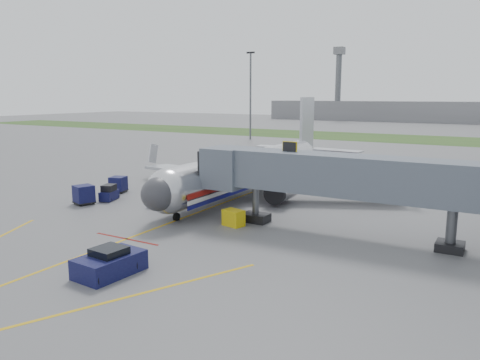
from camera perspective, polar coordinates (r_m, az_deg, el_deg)
The scene contains 16 objects.
ground at distance 38.63m, azimuth -9.56°, elevation -5.55°, with size 400.00×400.00×0.00m, color #565659.
grass_strip at distance 121.39m, azimuth 18.54°, elevation 4.84°, with size 300.00×25.00×0.01m, color #2D4C1E.
apron_markings at distance 33.52m, azimuth -17.68°, elevation -8.38°, with size 21.52×50.00×0.01m.
airliner at distance 50.47m, azimuth 1.38°, elevation 1.40°, with size 32.10×35.67×10.25m.
jet_bridge at distance 35.82m, azimuth 11.69°, elevation 0.46°, with size 25.30×4.00×6.90m.
light_mast_left at distance 112.30m, azimuth 1.28°, elevation 10.48°, with size 2.00×0.44×20.40m.
distant_terminal at distance 201.54m, azimuth 20.41°, elevation 7.84°, with size 120.00×14.00×8.00m, color slate.
control_tower at distance 203.93m, azimuth 11.90°, elevation 12.03°, with size 4.00×4.00×30.00m.
pushback_tug at distance 29.09m, azimuth -15.61°, elevation -9.73°, with size 2.70×4.11×1.64m.
baggage_tug at distance 48.97m, azimuth -15.67°, elevation -1.58°, with size 1.85×2.52×1.59m.
baggage_cart_a at distance 53.12m, azimuth -9.39°, elevation -0.22°, with size 1.83×1.83×1.73m.
baggage_cart_b at distance 52.60m, azimuth -14.62°, elevation -0.52°, with size 1.99×1.99×1.73m.
baggage_cart_c at distance 47.86m, azimuth -18.51°, elevation -1.70°, with size 2.19×2.19×1.85m.
belt_loader at distance 46.20m, azimuth -9.37°, elevation -2.23°, with size 2.15×4.62×2.18m.
ground_power_cart at distance 38.02m, azimuth -0.80°, elevation -4.65°, with size 1.86×1.45×1.32m.
ramp_worker at distance 51.58m, azimuth -1.98°, elevation -0.34°, with size 0.68×0.45×1.86m, color #AAC817.
Camera 1 is at (23.78, -28.58, 10.47)m, focal length 35.00 mm.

